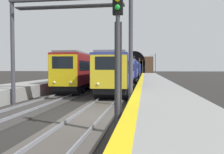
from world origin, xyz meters
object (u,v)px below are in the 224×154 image
object	(u,v)px
overhead_signal_gantry	(69,23)
train_adjacent_platform	(103,69)
railway_signal_near	(118,47)
railway_signal_mid	(139,68)
railway_signal_far	(143,65)
train_main_approaching	(133,69)
catenary_mast_near	(155,64)

from	to	relation	value
overhead_signal_gantry	train_adjacent_platform	bearing A→B (deg)	5.04
railway_signal_near	overhead_signal_gantry	xyz separation A→B (m)	(6.62, 4.06, 2.24)
railway_signal_mid	railway_signal_far	bearing A→B (deg)	-180.00
railway_signal_near	railway_signal_mid	distance (m)	34.04
train_main_approaching	overhead_signal_gantry	bearing A→B (deg)	-4.25
railway_signal_near	catenary_mast_near	world-z (taller)	catenary_mast_near
railway_signal_far	overhead_signal_gantry	bearing A→B (deg)	-2.71
railway_signal_far	catenary_mast_near	bearing A→B (deg)	10.29
train_main_approaching	catenary_mast_near	size ratio (longest dim) A/B	10.54
train_main_approaching	railway_signal_far	size ratio (longest dim) A/B	12.65
train_adjacent_platform	railway_signal_mid	bearing A→B (deg)	108.22
train_main_approaching	train_adjacent_platform	world-z (taller)	train_adjacent_platform
train_main_approaching	railway_signal_near	size ratio (longest dim) A/B	13.56
train_adjacent_platform	catenary_mast_near	xyz separation A→B (m)	(36.76, -10.57, 1.35)
railway_signal_near	catenary_mast_near	xyz separation A→B (m)	(68.60, -4.29, 0.34)
railway_signal_mid	railway_signal_far	size ratio (longest dim) A/B	0.73
railway_signal_far	train_adjacent_platform	bearing A→B (deg)	-5.94
railway_signal_far	overhead_signal_gantry	size ratio (longest dim) A/B	0.70
train_adjacent_platform	catenary_mast_near	bearing A→B (deg)	162.92
railway_signal_far	catenary_mast_near	size ratio (longest dim) A/B	0.83
railway_signal_near	railway_signal_far	bearing A→B (deg)	-180.00
railway_signal_mid	railway_signal_far	world-z (taller)	railway_signal_far
train_main_approaching	railway_signal_far	distance (m)	46.34
train_adjacent_platform	railway_signal_mid	world-z (taller)	train_adjacent_platform
overhead_signal_gantry	catenary_mast_near	bearing A→B (deg)	-7.67
train_main_approaching	train_adjacent_platform	bearing A→B (deg)	-18.49
railway_signal_mid	overhead_signal_gantry	world-z (taller)	overhead_signal_gantry
train_adjacent_platform	railway_signal_far	distance (m)	60.75
train_adjacent_platform	railway_signal_mid	size ratio (longest dim) A/B	9.52
overhead_signal_gantry	railway_signal_near	bearing A→B (deg)	-148.49
train_main_approaching	railway_signal_near	distance (m)	46.01
overhead_signal_gantry	catenary_mast_near	xyz separation A→B (m)	(61.98, -8.35, -1.90)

